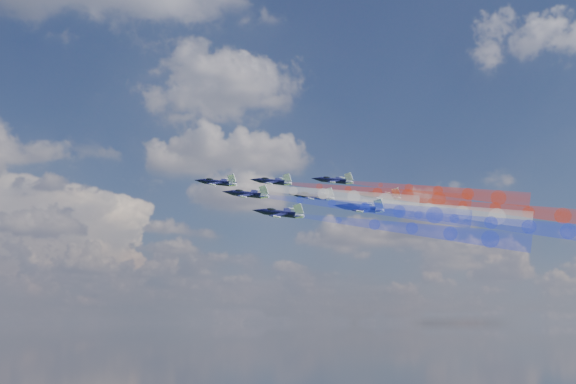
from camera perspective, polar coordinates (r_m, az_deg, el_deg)
name	(u,v)px	position (r m, az deg, el deg)	size (l,w,h in m)	color
jet_lead	(217,183)	(182.03, -5.81, 0.78)	(9.98, 12.48, 3.33)	black
trail_lead	(323,194)	(171.86, 2.89, -0.14)	(4.16, 46.63, 4.16)	white
jet_inner_left	(247,194)	(166.96, -3.34, -0.18)	(9.98, 12.48, 3.33)	black
trail_inner_left	(365,207)	(158.23, 6.30, -1.24)	(4.16, 46.63, 4.16)	#1A2DE3
jet_inner_right	(272,182)	(187.97, -1.28, 0.85)	(9.98, 12.48, 3.33)	black
trail_inner_right	(377,192)	(179.93, 7.30, -0.03)	(4.16, 46.63, 4.16)	red
jet_outer_left	(280,213)	(152.45, -0.65, -1.75)	(9.98, 12.48, 3.33)	black
trail_outer_left	(412,229)	(145.37, 10.06, -2.98)	(4.16, 46.63, 4.16)	#1A2DE3
jet_center_third	(313,196)	(174.69, 2.06, -0.35)	(9.98, 12.48, 3.33)	black
trail_center_third	(429,209)	(168.52, 11.42, -1.35)	(4.16, 46.63, 4.16)	white
jet_outer_right	(334,181)	(195.61, 3.77, 0.94)	(9.98, 12.48, 3.33)	black
trail_outer_right	(438,191)	(189.97, 12.13, 0.09)	(4.16, 46.63, 4.16)	red
jet_rear_left	(360,208)	(160.38, 5.93, -1.33)	(9.98, 12.48, 3.33)	black
trail_rear_left	(491,223)	(156.40, 16.22, -2.43)	(4.16, 46.63, 4.16)	#1A2DE3
jet_rear_right	(380,196)	(181.94, 7.48, -0.33)	(9.98, 12.48, 3.33)	black
trail_rear_right	(495,208)	(178.38, 16.54, -1.27)	(4.16, 46.63, 4.16)	red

